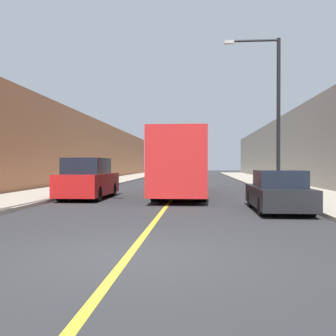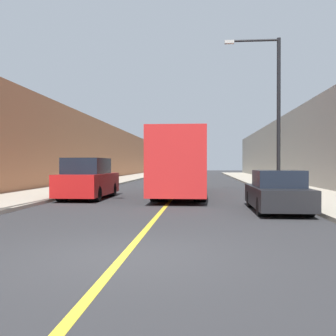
{
  "view_description": "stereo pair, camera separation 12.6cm",
  "coord_description": "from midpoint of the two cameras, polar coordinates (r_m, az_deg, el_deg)",
  "views": [
    {
      "loc": [
        1.27,
        -6.96,
        1.66
      ],
      "look_at": [
        -0.36,
        13.83,
        1.46
      ],
      "focal_mm": 42.0,
      "sensor_mm": 36.0,
      "label": 1
    },
    {
      "loc": [
        1.39,
        -6.95,
        1.66
      ],
      "look_at": [
        -0.36,
        13.83,
        1.46
      ],
      "focal_mm": 42.0,
      "sensor_mm": 36.0,
      "label": 2
    }
  ],
  "objects": [
    {
      "name": "road_center_line",
      "position": [
        37.02,
        2.75,
        -2.01
      ],
      "size": [
        0.16,
        72.0,
        0.01
      ],
      "primitive_type": "cube",
      "color": "gold",
      "rests_on": "ground"
    },
    {
      "name": "building_row_right",
      "position": [
        38.22,
        19.44,
        2.66
      ],
      "size": [
        4.0,
        72.0,
        6.18
      ],
      "primitive_type": "cube",
      "color": "gray",
      "rests_on": "ground"
    },
    {
      "name": "car_right_near",
      "position": [
        14.3,
        15.82,
        -3.49
      ],
      "size": [
        1.75,
        4.33,
        1.45
      ],
      "color": "black",
      "rests_on": "ground"
    },
    {
      "name": "bus",
      "position": [
        20.97,
        2.23,
        0.76
      ],
      "size": [
        2.47,
        11.41,
        3.24
      ],
      "color": "#AD1E1E",
      "rests_on": "ground"
    },
    {
      "name": "street_lamp_right",
      "position": [
        21.66,
        15.25,
        8.86
      ],
      "size": [
        2.93,
        0.24,
        8.16
      ],
      "color": "black",
      "rests_on": "sidewalk_right"
    },
    {
      "name": "building_row_left",
      "position": [
        38.98,
        -13.6,
        2.65
      ],
      "size": [
        4.0,
        72.0,
        6.2
      ],
      "primitive_type": "cube",
      "color": "#B2724C",
      "rests_on": "ground"
    },
    {
      "name": "ground_plane",
      "position": [
        7.28,
        -6.0,
        -12.65
      ],
      "size": [
        200.0,
        200.0,
        0.0
      ],
      "primitive_type": "plane",
      "color": "#2D2D30"
    },
    {
      "name": "street_lamp_left",
      "position": [
        14.39,
        -22.83,
        12.27
      ],
      "size": [
        2.93,
        0.24,
        7.76
      ],
      "color": "black",
      "rests_on": "sidewalk_left"
    },
    {
      "name": "sidewalk_right",
      "position": [
        37.44,
        13.63,
        -1.9
      ],
      "size": [
        3.81,
        72.0,
        0.14
      ],
      "primitive_type": "cube",
      "color": "#A89E8C",
      "rests_on": "ground"
    },
    {
      "name": "sidewalk_left",
      "position": [
        37.93,
        -7.98,
        -1.86
      ],
      "size": [
        3.81,
        72.0,
        0.14
      ],
      "primitive_type": "cube",
      "color": "#A89E8C",
      "rests_on": "ground"
    },
    {
      "name": "parked_suv_left",
      "position": [
        19.31,
        -11.35,
        -1.71
      ],
      "size": [
        1.95,
        4.98,
        1.95
      ],
      "color": "maroon",
      "rests_on": "ground"
    }
  ]
}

